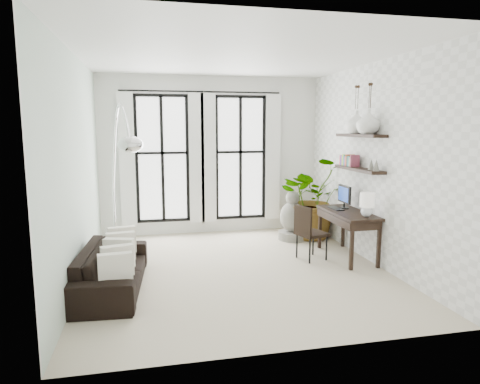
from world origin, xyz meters
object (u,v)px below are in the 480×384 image
object	(u,v)px
plant	(313,197)
arc_lamp	(119,141)
buddha	(292,219)
sofa	(112,268)
desk_chair	(308,229)
desk	(349,215)

from	to	relation	value
plant	arc_lamp	distance (m)	3.92
arc_lamp	buddha	world-z (taller)	arc_lamp
buddha	sofa	bearing A→B (deg)	-148.69
sofa	plant	size ratio (longest dim) A/B	1.23
sofa	desk_chair	bearing A→B (deg)	-73.46
desk_chair	arc_lamp	bearing A→B (deg)	155.96
arc_lamp	buddha	bearing A→B (deg)	16.79
desk_chair	desk	bearing A→B (deg)	-23.68
arc_lamp	desk_chair	bearing A→B (deg)	-6.84
desk	desk_chair	size ratio (longest dim) A/B	1.47
plant	desk_chair	bearing A→B (deg)	-114.85
plant	desk	world-z (taller)	plant
buddha	arc_lamp	bearing A→B (deg)	-163.21
sofa	plant	world-z (taller)	plant
plant	buddha	distance (m)	0.62
desk	arc_lamp	xyz separation A→B (m)	(-3.64, 0.43, 1.24)
desk	buddha	world-z (taller)	desk
sofa	plant	bearing A→B (deg)	-56.85
sofa	buddha	bearing A→B (deg)	-54.47
plant	desk_chair	distance (m)	1.54
plant	desk	size ratio (longest dim) A/B	1.20
desk	desk_chair	world-z (taller)	desk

